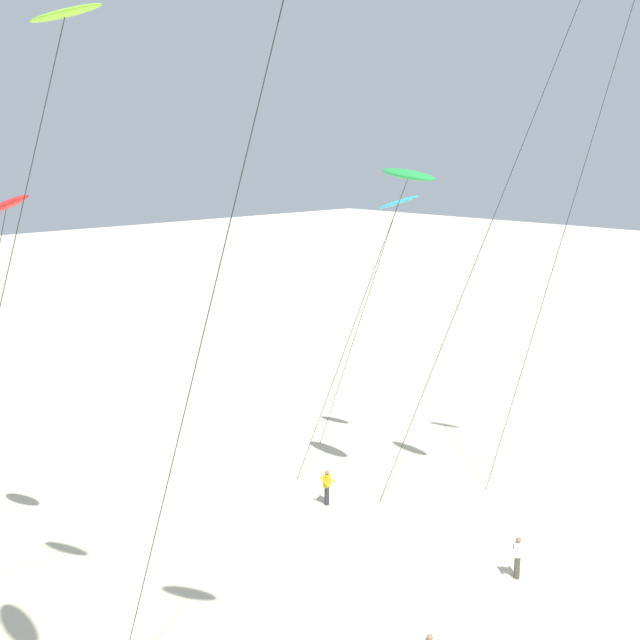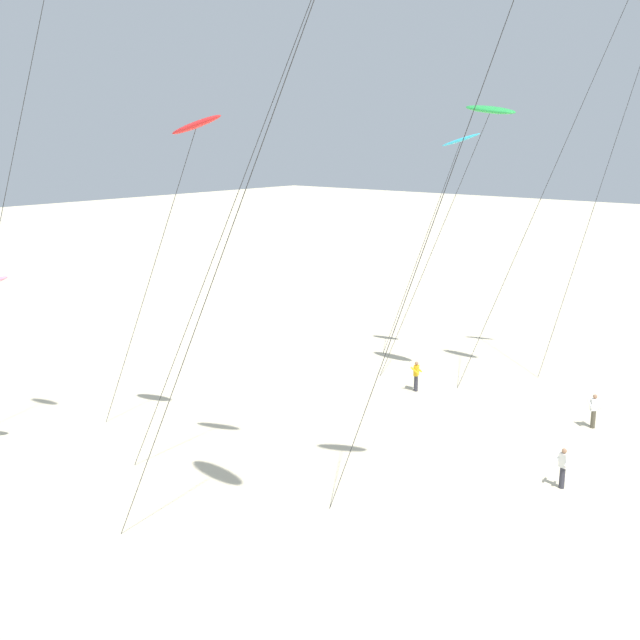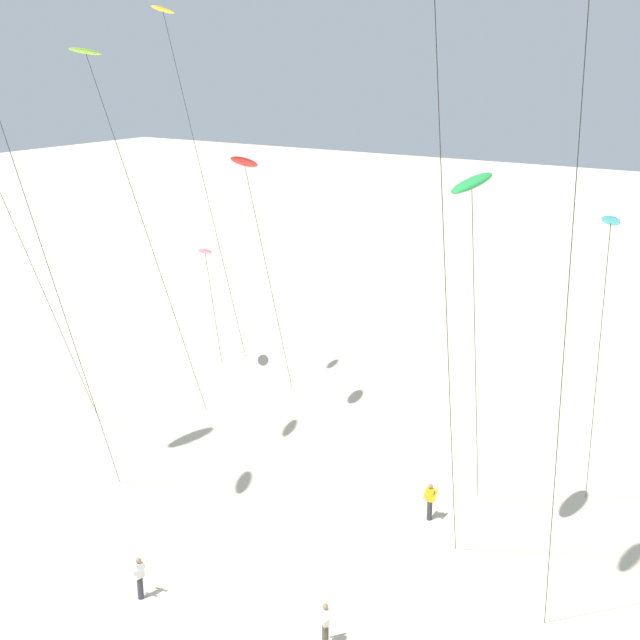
{
  "view_description": "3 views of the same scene",
  "coord_description": "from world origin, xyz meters",
  "px_view_note": "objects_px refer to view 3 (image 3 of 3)",
  "views": [
    {
      "loc": [
        -19.9,
        -14.05,
        15.93
      ],
      "look_at": [
        0.5,
        7.04,
        9.42
      ],
      "focal_mm": 44.01,
      "sensor_mm": 36.0,
      "label": 1
    },
    {
      "loc": [
        -30.55,
        -11.63,
        13.57
      ],
      "look_at": [
        -4.42,
        9.89,
        5.35
      ],
      "focal_mm": 42.87,
      "sensor_mm": 36.0,
      "label": 2
    },
    {
      "loc": [
        17.39,
        -20.75,
        19.08
      ],
      "look_at": [
        -2.83,
        10.23,
        7.67
      ],
      "focal_mm": 49.02,
      "sensor_mm": 36.0,
      "label": 3
    }
  ],
  "objects_px": {
    "kite_flyer_middle": "(140,577)",
    "kite_green": "(472,185)",
    "kite_flyer_furthest": "(430,501)",
    "kite_flyer_nearest": "(325,624)",
    "kite_cyan": "(611,226)",
    "kite_lime": "(90,64)",
    "kite_red": "(245,164)",
    "kite_yellow": "(167,28)",
    "kite_pink": "(205,252)"
  },
  "relations": [
    {
      "from": "kite_flyer_nearest",
      "to": "kite_flyer_furthest",
      "type": "height_order",
      "value": "same"
    },
    {
      "from": "kite_green",
      "to": "kite_flyer_furthest",
      "type": "relative_size",
      "value": 9.1
    },
    {
      "from": "kite_red",
      "to": "kite_flyer_middle",
      "type": "relative_size",
      "value": 8.71
    },
    {
      "from": "kite_yellow",
      "to": "kite_flyer_furthest",
      "type": "xyz_separation_m",
      "value": [
        17.45,
        -4.19,
        -19.32
      ]
    },
    {
      "from": "kite_flyer_nearest",
      "to": "kite_flyer_middle",
      "type": "bearing_deg",
      "value": -168.9
    },
    {
      "from": "kite_flyer_furthest",
      "to": "kite_cyan",
      "type": "bearing_deg",
      "value": 12.41
    },
    {
      "from": "kite_red",
      "to": "kite_green",
      "type": "relative_size",
      "value": 0.96
    },
    {
      "from": "kite_green",
      "to": "kite_lime",
      "type": "xyz_separation_m",
      "value": [
        -15.91,
        -2.11,
        3.86
      ]
    },
    {
      "from": "kite_green",
      "to": "kite_cyan",
      "type": "relative_size",
      "value": 1.1
    },
    {
      "from": "kite_cyan",
      "to": "kite_yellow",
      "type": "distance_m",
      "value": 24.68
    },
    {
      "from": "kite_flyer_nearest",
      "to": "kite_flyer_furthest",
      "type": "xyz_separation_m",
      "value": [
        -0.79,
        9.41,
        0.0
      ]
    },
    {
      "from": "kite_pink",
      "to": "kite_flyer_furthest",
      "type": "height_order",
      "value": "kite_pink"
    },
    {
      "from": "kite_cyan",
      "to": "kite_pink",
      "type": "height_order",
      "value": "kite_cyan"
    },
    {
      "from": "kite_red",
      "to": "kite_yellow",
      "type": "bearing_deg",
      "value": 171.68
    },
    {
      "from": "kite_pink",
      "to": "kite_flyer_furthest",
      "type": "xyz_separation_m",
      "value": [
        19.25,
        -8.5,
        -6.79
      ]
    },
    {
      "from": "kite_lime",
      "to": "kite_pink",
      "type": "relative_size",
      "value": 2.35
    },
    {
      "from": "kite_lime",
      "to": "kite_cyan",
      "type": "height_order",
      "value": "kite_lime"
    },
    {
      "from": "kite_pink",
      "to": "kite_flyer_nearest",
      "type": "relative_size",
      "value": 4.92
    },
    {
      "from": "kite_green",
      "to": "kite_flyer_nearest",
      "type": "relative_size",
      "value": 9.1
    },
    {
      "from": "kite_yellow",
      "to": "kite_flyer_nearest",
      "type": "relative_size",
      "value": 12.75
    },
    {
      "from": "kite_green",
      "to": "kite_lime",
      "type": "height_order",
      "value": "kite_lime"
    },
    {
      "from": "kite_pink",
      "to": "kite_yellow",
      "type": "height_order",
      "value": "kite_yellow"
    },
    {
      "from": "kite_yellow",
      "to": "kite_red",
      "type": "bearing_deg",
      "value": -8.32
    },
    {
      "from": "kite_cyan",
      "to": "kite_lime",
      "type": "bearing_deg",
      "value": -163.4
    },
    {
      "from": "kite_red",
      "to": "kite_yellow",
      "type": "relative_size",
      "value": 0.68
    },
    {
      "from": "kite_cyan",
      "to": "kite_flyer_furthest",
      "type": "height_order",
      "value": "kite_cyan"
    },
    {
      "from": "kite_lime",
      "to": "kite_flyer_nearest",
      "type": "height_order",
      "value": "kite_lime"
    },
    {
      "from": "kite_lime",
      "to": "kite_yellow",
      "type": "distance_m",
      "value": 9.66
    },
    {
      "from": "kite_red",
      "to": "kite_cyan",
      "type": "xyz_separation_m",
      "value": [
        18.14,
        -2.09,
        -0.77
      ]
    },
    {
      "from": "kite_pink",
      "to": "kite_flyer_middle",
      "type": "distance_m",
      "value": 24.21
    },
    {
      "from": "kite_green",
      "to": "kite_flyer_middle",
      "type": "relative_size",
      "value": 9.1
    },
    {
      "from": "kite_red",
      "to": "kite_flyer_furthest",
      "type": "bearing_deg",
      "value": -15.73
    },
    {
      "from": "kite_flyer_furthest",
      "to": "kite_pink",
      "type": "bearing_deg",
      "value": 156.17
    },
    {
      "from": "kite_flyer_furthest",
      "to": "kite_flyer_middle",
      "type": "bearing_deg",
      "value": -120.29
    },
    {
      "from": "kite_red",
      "to": "kite_yellow",
      "type": "distance_m",
      "value": 8.32
    },
    {
      "from": "kite_pink",
      "to": "kite_yellow",
      "type": "xyz_separation_m",
      "value": [
        1.8,
        -4.31,
        12.54
      ]
    },
    {
      "from": "kite_flyer_nearest",
      "to": "kite_flyer_middle",
      "type": "relative_size",
      "value": 1.0
    },
    {
      "from": "kite_green",
      "to": "kite_flyer_middle",
      "type": "distance_m",
      "value": 18.27
    },
    {
      "from": "kite_red",
      "to": "kite_lime",
      "type": "relative_size",
      "value": 0.75
    },
    {
      "from": "kite_red",
      "to": "kite_cyan",
      "type": "bearing_deg",
      "value": -6.58
    },
    {
      "from": "kite_green",
      "to": "kite_cyan",
      "type": "distance_m",
      "value": 5.57
    },
    {
      "from": "kite_red",
      "to": "kite_lime",
      "type": "bearing_deg",
      "value": -101.09
    },
    {
      "from": "kite_green",
      "to": "kite_pink",
      "type": "xyz_separation_m",
      "value": [
        -21.48,
        10.94,
        -7.03
      ]
    },
    {
      "from": "kite_flyer_furthest",
      "to": "kite_green",
      "type": "bearing_deg",
      "value": -47.61
    },
    {
      "from": "kite_flyer_middle",
      "to": "kite_flyer_nearest",
      "type": "bearing_deg",
      "value": 11.1
    },
    {
      "from": "kite_green",
      "to": "kite_flyer_furthest",
      "type": "xyz_separation_m",
      "value": [
        -2.22,
        2.44,
        -13.82
      ]
    },
    {
      "from": "kite_yellow",
      "to": "kite_flyer_nearest",
      "type": "distance_m",
      "value": 29.85
    },
    {
      "from": "kite_green",
      "to": "kite_flyer_middle",
      "type": "height_order",
      "value": "kite_green"
    },
    {
      "from": "kite_green",
      "to": "kite_yellow",
      "type": "distance_m",
      "value": 21.48
    },
    {
      "from": "kite_flyer_middle",
      "to": "kite_green",
      "type": "bearing_deg",
      "value": 44.43
    }
  ]
}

